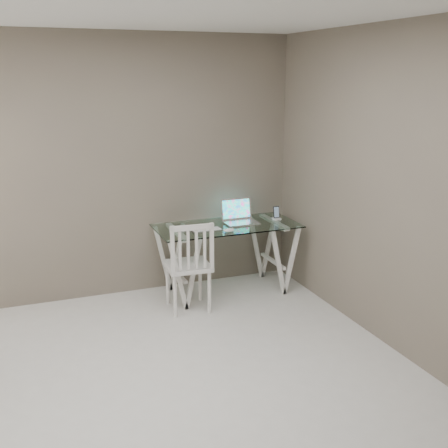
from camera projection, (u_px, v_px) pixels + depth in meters
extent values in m
plane|color=beige|center=(173.00, 403.00, 4.02)|extent=(4.50, 4.50, 0.00)
cube|color=white|center=(162.00, 2.00, 3.32)|extent=(4.00, 4.50, 0.02)
cube|color=#665D50|center=(108.00, 169.00, 5.70)|extent=(4.00, 0.02, 2.70)
cube|color=#665D50|center=(378.00, 404.00, 1.65)|extent=(4.00, 0.02, 2.70)
cube|color=#665D50|center=(416.00, 198.00, 4.38)|extent=(0.02, 4.50, 2.70)
cube|color=silver|center=(227.00, 226.00, 5.89)|extent=(1.50, 0.70, 0.01)
cube|color=silver|center=(177.00, 266.00, 5.80)|extent=(0.24, 0.62, 0.72)
cube|color=silver|center=(273.00, 254.00, 6.19)|extent=(0.24, 0.62, 0.72)
cube|color=silver|center=(188.00, 266.00, 5.54)|extent=(0.45, 0.45, 0.04)
cylinder|color=silver|center=(175.00, 296.00, 5.39)|extent=(0.04, 0.04, 0.43)
cylinder|color=silver|center=(209.00, 292.00, 5.49)|extent=(0.04, 0.04, 0.43)
cylinder|color=silver|center=(168.00, 284.00, 5.71)|extent=(0.04, 0.04, 0.43)
cylinder|color=silver|center=(200.00, 280.00, 5.81)|extent=(0.04, 0.04, 0.43)
cube|color=silver|center=(192.00, 249.00, 5.29)|extent=(0.42, 0.06, 0.47)
cube|color=silver|center=(241.00, 223.00, 5.96)|extent=(0.35, 0.24, 0.02)
cube|color=#19D899|center=(236.00, 209.00, 6.06)|extent=(0.35, 0.05, 0.23)
cube|color=silver|center=(206.00, 230.00, 5.71)|extent=(0.31, 0.13, 0.01)
ellipsoid|color=white|center=(229.00, 230.00, 5.64)|extent=(0.11, 0.07, 0.04)
cube|color=white|center=(277.00, 219.00, 6.12)|extent=(0.08, 0.08, 0.02)
cube|color=black|center=(276.00, 212.00, 6.11)|extent=(0.06, 0.03, 0.13)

